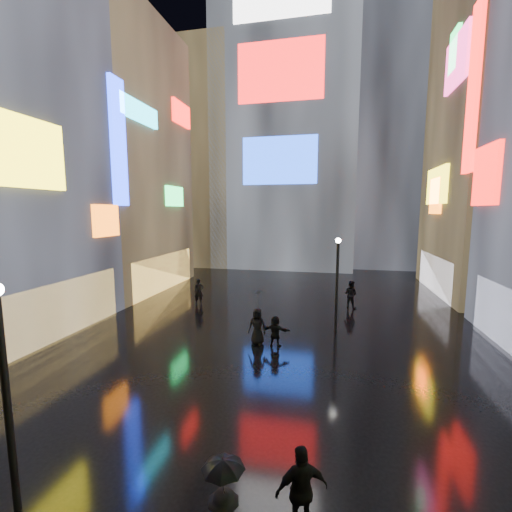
% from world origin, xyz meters
% --- Properties ---
extents(ground, '(140.00, 140.00, 0.00)m').
position_xyz_m(ground, '(0.00, 20.00, 0.00)').
color(ground, black).
rests_on(ground, ground).
extents(building_left_far, '(10.28, 12.00, 22.00)m').
position_xyz_m(building_left_far, '(-15.98, 26.00, 10.98)').
color(building_left_far, black).
rests_on(building_left_far, ground).
extents(tower_main, '(16.00, 14.20, 42.00)m').
position_xyz_m(tower_main, '(-3.00, 43.97, 21.01)').
color(tower_main, black).
rests_on(tower_main, ground).
extents(tower_flank_right, '(12.00, 12.00, 34.00)m').
position_xyz_m(tower_flank_right, '(9.00, 46.00, 17.00)').
color(tower_flank_right, black).
rests_on(tower_flank_right, ground).
extents(tower_flank_left, '(10.00, 10.00, 26.00)m').
position_xyz_m(tower_flank_left, '(-14.00, 42.00, 13.00)').
color(tower_flank_left, black).
rests_on(tower_flank_left, ground).
extents(lamp_near, '(0.30, 0.30, 5.20)m').
position_xyz_m(lamp_near, '(-3.98, 5.31, 2.94)').
color(lamp_near, black).
rests_on(lamp_near, ground).
extents(lamp_far, '(0.30, 0.30, 5.20)m').
position_xyz_m(lamp_far, '(3.06, 18.87, 2.94)').
color(lamp_far, black).
rests_on(lamp_far, ground).
extents(pedestrian_3, '(1.22, 0.90, 1.92)m').
position_xyz_m(pedestrian_3, '(2.27, 6.17, 0.96)').
color(pedestrian_3, black).
rests_on(pedestrian_3, ground).
extents(pedestrian_4, '(0.94, 0.65, 1.83)m').
position_xyz_m(pedestrian_4, '(-0.81, 15.91, 0.91)').
color(pedestrian_4, black).
rests_on(pedestrian_4, ground).
extents(pedestrian_5, '(1.47, 0.62, 1.54)m').
position_xyz_m(pedestrian_5, '(0.13, 15.80, 0.77)').
color(pedestrian_5, black).
rests_on(pedestrian_5, ground).
extents(pedestrian_6, '(0.81, 0.72, 1.85)m').
position_xyz_m(pedestrian_6, '(-6.45, 22.14, 0.93)').
color(pedestrian_6, black).
rests_on(pedestrian_6, ground).
extents(pedestrian_7, '(1.15, 1.07, 1.90)m').
position_xyz_m(pedestrian_7, '(4.08, 23.64, 0.95)').
color(pedestrian_7, black).
rests_on(pedestrian_7, ground).
extents(umbrella_1, '(1.06, 1.06, 0.67)m').
position_xyz_m(umbrella_1, '(0.93, 5.12, 1.93)').
color(umbrella_1, black).
rests_on(umbrella_1, pedestrian_2).
extents(umbrella_2, '(1.31, 1.29, 0.96)m').
position_xyz_m(umbrella_2, '(-0.81, 15.91, 2.31)').
color(umbrella_2, black).
rests_on(umbrella_2, pedestrian_4).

